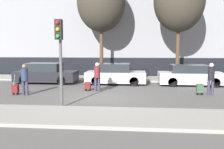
{
  "coord_description": "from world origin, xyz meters",
  "views": [
    {
      "loc": [
        1.49,
        -12.23,
        2.49
      ],
      "look_at": [
        0.16,
        1.8,
        0.95
      ],
      "focal_mm": 40.0,
      "sensor_mm": 36.0,
      "label": 1
    }
  ],
  "objects": [
    {
      "name": "sidewalk_far",
      "position": [
        0.0,
        7.0,
        0.06
      ],
      "size": [
        28.0,
        3.0,
        0.12
      ],
      "color": "gray",
      "rests_on": "ground_plane"
    },
    {
      "name": "pedestrian_left",
      "position": [
        -4.24,
        0.12,
        0.92
      ],
      "size": [
        0.35,
        0.34,
        1.62
      ],
      "rotation": [
        0.0,
        0.0,
        -0.06
      ],
      "color": "#383347",
      "rests_on": "ground_plane"
    },
    {
      "name": "ground_plane",
      "position": [
        0.0,
        0.0,
        0.0
      ],
      "size": [
        80.0,
        80.0,
        0.0
      ],
      "primitive_type": "plane",
      "color": "#565451"
    },
    {
      "name": "pedestrian_right",
      "position": [
        5.41,
        1.04,
        0.95
      ],
      "size": [
        0.35,
        0.34,
        1.68
      ],
      "rotation": [
        0.0,
        0.0,
        0.02
      ],
      "color": "#383347",
      "rests_on": "ground_plane"
    },
    {
      "name": "bare_tree_down_street",
      "position": [
        4.54,
        6.3,
        5.77
      ],
      "size": [
        3.61,
        3.61,
        7.87
      ],
      "color": "#4C3826",
      "rests_on": "sidewalk_far"
    },
    {
      "name": "pedestrian_center",
      "position": [
        -0.68,
        1.73,
        0.92
      ],
      "size": [
        0.35,
        0.34,
        1.63
      ],
      "rotation": [
        0.0,
        0.0,
        0.06
      ],
      "color": "#383347",
      "rests_on": "ground_plane"
    },
    {
      "name": "trolley_center",
      "position": [
        -1.23,
        1.69,
        0.31
      ],
      "size": [
        0.34,
        0.29,
        1.04
      ],
      "color": "maroon",
      "rests_on": "ground_plane"
    },
    {
      "name": "traffic_light",
      "position": [
        -1.57,
        -2.36,
        2.57
      ],
      "size": [
        0.28,
        0.47,
        3.59
      ],
      "color": "#515154",
      "rests_on": "ground_plane"
    },
    {
      "name": "parked_car_2",
      "position": [
        5.1,
        4.48,
        0.64
      ],
      "size": [
        4.2,
        1.86,
        1.35
      ],
      "color": "silver",
      "rests_on": "ground_plane"
    },
    {
      "name": "building_facade",
      "position": [
        0.0,
        10.2,
        6.15
      ],
      "size": [
        28.0,
        2.06,
        12.33
      ],
      "color": "gray",
      "rests_on": "ground_plane"
    },
    {
      "name": "parked_car_1",
      "position": [
        0.12,
        4.58,
        0.65
      ],
      "size": [
        4.01,
        1.89,
        1.4
      ],
      "color": "#B7BABF",
      "rests_on": "ground_plane"
    },
    {
      "name": "trolley_right",
      "position": [
        4.86,
        1.03,
        0.35
      ],
      "size": [
        0.34,
        0.29,
        1.13
      ],
      "color": "#335138",
      "rests_on": "ground_plane"
    },
    {
      "name": "parked_bicycle",
      "position": [
        1.69,
        7.3,
        0.49
      ],
      "size": [
        1.77,
        0.06,
        0.96
      ],
      "color": "black",
      "rests_on": "sidewalk_far"
    },
    {
      "name": "parked_car_0",
      "position": [
        -4.74,
        4.55,
        0.66
      ],
      "size": [
        4.2,
        1.79,
        1.4
      ],
      "color": "black",
      "rests_on": "ground_plane"
    },
    {
      "name": "sidewalk_near",
      "position": [
        0.0,
        -3.75,
        0.06
      ],
      "size": [
        28.0,
        2.5,
        0.12
      ],
      "color": "gray",
      "rests_on": "ground_plane"
    },
    {
      "name": "trolley_left",
      "position": [
        -4.79,
        0.16,
        0.32
      ],
      "size": [
        0.34,
        0.29,
        1.07
      ],
      "color": "maroon",
      "rests_on": "ground_plane"
    },
    {
      "name": "bare_tree_near_crossing",
      "position": [
        -1.15,
        7.0,
        5.89
      ],
      "size": [
        3.69,
        3.69,
        8.04
      ],
      "color": "#4C3826",
      "rests_on": "sidewalk_far"
    }
  ]
}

